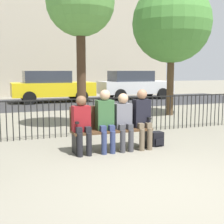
{
  "coord_description": "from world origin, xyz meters",
  "views": [
    {
      "loc": [
        -2.22,
        -3.65,
        1.63
      ],
      "look_at": [
        0.0,
        2.19,
        0.8
      ],
      "focal_mm": 50.0,
      "sensor_mm": 36.0,
      "label": 1
    }
  ],
  "objects_px": {
    "park_bench": "(111,126)",
    "parked_car_0": "(51,86)",
    "seated_person_1": "(105,118)",
    "tree_0": "(172,23)",
    "parked_car_2": "(134,84)",
    "seated_person_0": "(82,122)",
    "backpack": "(157,139)",
    "tree_2": "(80,4)",
    "seated_person_3": "(142,116)",
    "seated_person_2": "(124,119)"
  },
  "relations": [
    {
      "from": "seated_person_0",
      "to": "tree_2",
      "type": "bearing_deg",
      "value": 74.76
    },
    {
      "from": "backpack",
      "to": "parked_car_2",
      "type": "xyz_separation_m",
      "value": [
        4.37,
        10.61,
        0.69
      ]
    },
    {
      "from": "tree_2",
      "to": "seated_person_2",
      "type": "bearing_deg",
      "value": -86.98
    },
    {
      "from": "seated_person_1",
      "to": "parked_car_0",
      "type": "xyz_separation_m",
      "value": [
        0.75,
        10.48,
        0.14
      ]
    },
    {
      "from": "seated_person_0",
      "to": "parked_car_2",
      "type": "bearing_deg",
      "value": 60.44
    },
    {
      "from": "seated_person_0",
      "to": "seated_person_1",
      "type": "height_order",
      "value": "seated_person_1"
    },
    {
      "from": "tree_2",
      "to": "backpack",
      "type": "bearing_deg",
      "value": -69.75
    },
    {
      "from": "seated_person_2",
      "to": "seated_person_1",
      "type": "bearing_deg",
      "value": 179.35
    },
    {
      "from": "seated_person_1",
      "to": "backpack",
      "type": "bearing_deg",
      "value": 4.14
    },
    {
      "from": "seated_person_0",
      "to": "seated_person_3",
      "type": "bearing_deg",
      "value": 0.24
    },
    {
      "from": "seated_person_0",
      "to": "backpack",
      "type": "bearing_deg",
      "value": 3.15
    },
    {
      "from": "seated_person_0",
      "to": "seated_person_3",
      "type": "xyz_separation_m",
      "value": [
        1.31,
        0.01,
        0.05
      ]
    },
    {
      "from": "seated_person_0",
      "to": "tree_0",
      "type": "xyz_separation_m",
      "value": [
        4.5,
        4.16,
        2.66
      ]
    },
    {
      "from": "tree_0",
      "to": "parked_car_2",
      "type": "height_order",
      "value": "tree_0"
    },
    {
      "from": "backpack",
      "to": "seated_person_1",
      "type": "bearing_deg",
      "value": -175.86
    },
    {
      "from": "parked_car_0",
      "to": "parked_car_2",
      "type": "distance_m",
      "value": 4.84
    },
    {
      "from": "seated_person_0",
      "to": "tree_2",
      "type": "height_order",
      "value": "tree_2"
    },
    {
      "from": "tree_2",
      "to": "park_bench",
      "type": "bearing_deg",
      "value": -92.04
    },
    {
      "from": "seated_person_2",
      "to": "tree_2",
      "type": "xyz_separation_m",
      "value": [
        -0.14,
        2.71,
        2.78
      ]
    },
    {
      "from": "seated_person_0",
      "to": "parked_car_2",
      "type": "xyz_separation_m",
      "value": [
        6.07,
        10.71,
        0.2
      ]
    },
    {
      "from": "park_bench",
      "to": "parked_car_2",
      "type": "distance_m",
      "value": 11.89
    },
    {
      "from": "seated_person_1",
      "to": "parked_car_0",
      "type": "relative_size",
      "value": 0.3
    },
    {
      "from": "seated_person_3",
      "to": "parked_car_0",
      "type": "xyz_separation_m",
      "value": [
        -0.07,
        10.48,
        0.15
      ]
    },
    {
      "from": "seated_person_3",
      "to": "parked_car_0",
      "type": "distance_m",
      "value": 10.49
    },
    {
      "from": "seated_person_0",
      "to": "tree_2",
      "type": "relative_size",
      "value": 0.26
    },
    {
      "from": "seated_person_1",
      "to": "tree_0",
      "type": "height_order",
      "value": "tree_0"
    },
    {
      "from": "seated_person_2",
      "to": "tree_0",
      "type": "xyz_separation_m",
      "value": [
        3.61,
        4.16,
        2.65
      ]
    },
    {
      "from": "seated_person_0",
      "to": "parked_car_0",
      "type": "height_order",
      "value": "parked_car_0"
    },
    {
      "from": "seated_person_1",
      "to": "seated_person_2",
      "type": "bearing_deg",
      "value": -0.65
    },
    {
      "from": "backpack",
      "to": "tree_2",
      "type": "distance_m",
      "value": 4.31
    },
    {
      "from": "seated_person_3",
      "to": "tree_2",
      "type": "bearing_deg",
      "value": 101.87
    },
    {
      "from": "park_bench",
      "to": "parked_car_0",
      "type": "xyz_separation_m",
      "value": [
        0.59,
        10.36,
        0.35
      ]
    },
    {
      "from": "tree_0",
      "to": "parked_car_2",
      "type": "relative_size",
      "value": 1.13
    },
    {
      "from": "seated_person_1",
      "to": "parked_car_2",
      "type": "height_order",
      "value": "parked_car_2"
    },
    {
      "from": "tree_0",
      "to": "tree_2",
      "type": "bearing_deg",
      "value": -158.9
    },
    {
      "from": "backpack",
      "to": "parked_car_2",
      "type": "distance_m",
      "value": 11.5
    },
    {
      "from": "seated_person_3",
      "to": "parked_car_0",
      "type": "bearing_deg",
      "value": 90.4
    },
    {
      "from": "park_bench",
      "to": "seated_person_2",
      "type": "relative_size",
      "value": 1.41
    },
    {
      "from": "seated_person_3",
      "to": "parked_car_0",
      "type": "height_order",
      "value": "parked_car_0"
    },
    {
      "from": "tree_0",
      "to": "tree_2",
      "type": "relative_size",
      "value": 1.07
    },
    {
      "from": "seated_person_1",
      "to": "seated_person_0",
      "type": "bearing_deg",
      "value": -179.31
    },
    {
      "from": "seated_person_0",
      "to": "parked_car_2",
      "type": "distance_m",
      "value": 12.31
    },
    {
      "from": "parked_car_2",
      "to": "tree_0",
      "type": "bearing_deg",
      "value": -103.54
    },
    {
      "from": "seated_person_3",
      "to": "parked_car_2",
      "type": "bearing_deg",
      "value": 66.01
    },
    {
      "from": "park_bench",
      "to": "backpack",
      "type": "distance_m",
      "value": 1.11
    },
    {
      "from": "seated_person_1",
      "to": "tree_2",
      "type": "xyz_separation_m",
      "value": [
        0.25,
        2.71,
        2.74
      ]
    },
    {
      "from": "seated_person_0",
      "to": "seated_person_1",
      "type": "bearing_deg",
      "value": 0.69
    },
    {
      "from": "seated_person_0",
      "to": "seated_person_2",
      "type": "distance_m",
      "value": 0.88
    },
    {
      "from": "seated_person_3",
      "to": "tree_0",
      "type": "bearing_deg",
      "value": 52.52
    },
    {
      "from": "park_bench",
      "to": "parked_car_0",
      "type": "relative_size",
      "value": 0.39
    }
  ]
}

